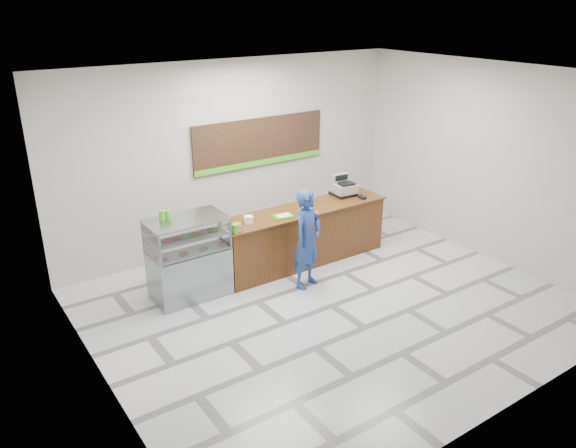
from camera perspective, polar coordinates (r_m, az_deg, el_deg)
floor at (r=8.89m, az=4.49°, el=-8.28°), size 7.00×7.00×0.00m
back_wall at (r=10.53m, az=-5.51°, el=6.92°), size 7.00×0.00×7.00m
ceiling at (r=7.74m, az=5.28°, el=14.71°), size 7.00×7.00×0.00m
sales_counter at (r=10.05m, az=1.53°, el=-1.17°), size 3.26×0.76×1.03m
display_case at (r=8.98m, az=-10.05°, el=-3.36°), size 1.22×0.72×1.33m
menu_board at (r=10.72m, az=-2.85°, el=8.27°), size 2.80×0.06×0.90m
cash_register at (r=10.57m, az=5.62°, el=3.71°), size 0.45×0.47×0.38m
card_terminal at (r=10.46m, az=7.53°, el=2.72°), size 0.12×0.19×0.04m
serving_tray at (r=9.50m, az=-0.51°, el=0.82°), size 0.37×0.29×0.02m
napkin_box at (r=9.23m, az=-4.03°, el=0.46°), size 0.18×0.18×0.12m
straw_cup at (r=9.22m, az=-6.56°, el=0.36°), size 0.09×0.09×0.13m
promo_box at (r=8.87m, az=-5.29°, el=-0.40°), size 0.19×0.16×0.15m
donut_decal at (r=9.71m, az=2.60°, el=1.23°), size 0.14×0.14×0.00m
green_cup_left at (r=8.72m, az=-12.66°, el=0.87°), size 0.10×0.10×0.15m
green_cup_right at (r=8.75m, az=-12.07°, el=0.95°), size 0.09×0.09×0.14m
customer at (r=9.11m, az=1.98°, el=-1.51°), size 0.71×0.59×1.68m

